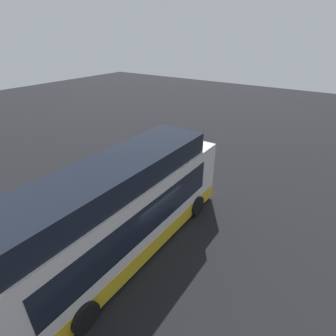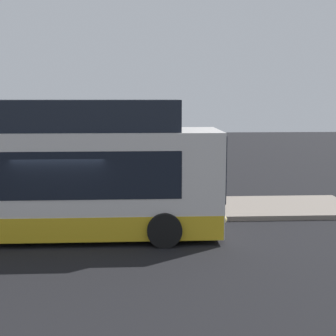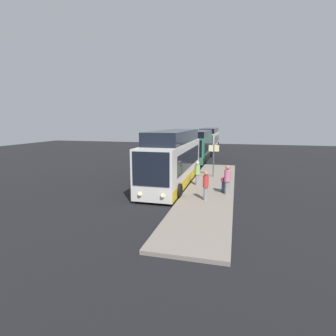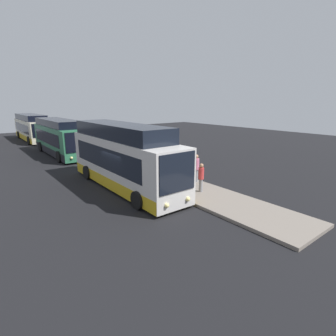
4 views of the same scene
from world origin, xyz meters
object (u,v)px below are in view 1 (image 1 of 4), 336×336
Objects in this scene: passenger_boarding at (137,169)px; passenger_waiting at (101,174)px; suitcase at (97,190)px; passenger_with_bags at (102,205)px; sign_post at (12,224)px; bus_lead at (124,212)px.

passenger_waiting is (-1.64, 1.15, 0.05)m from passenger_boarding.
passenger_boarding is at bearing -22.45° from suitcase.
sign_post reaches higher than passenger_with_bags.
bus_lead is 4.47m from suitcase.
suitcase is at bearing 64.14° from bus_lead.
sign_post reaches higher than passenger_waiting.
passenger_waiting is at bearing 90.39° from passenger_boarding.
sign_post is at bearing -167.23° from suitcase.
passenger_waiting is 2.00× the size of suitcase.
passenger_waiting is at bearing 21.92° from suitcase.
passenger_waiting is at bearing 13.81° from sign_post.
bus_lead is 5.74× the size of passenger_waiting.
passenger_with_bags is (-3.60, -1.01, -0.00)m from passenger_boarding.
suitcase is at bearing 49.39° from passenger_waiting.
passenger_boarding is 0.99× the size of passenger_with_bags.
suitcase is 0.35× the size of sign_post.
passenger_with_bags is 3.57m from sign_post.
bus_lead is 5.08m from passenger_boarding.
passenger_boarding is at bearing -53.57° from passenger_with_bags.
suitcase is at bearing 103.02° from passenger_boarding.
passenger_boarding reaches higher than suitcase.
passenger_with_bags is (-1.95, -2.17, -0.05)m from passenger_waiting.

